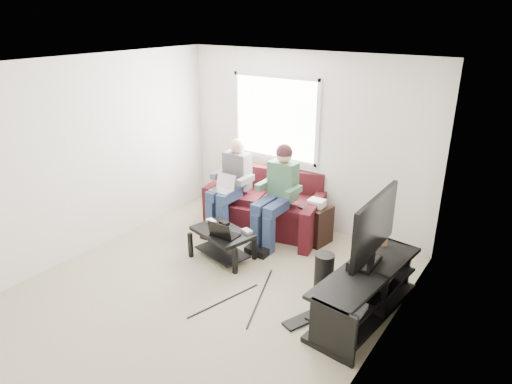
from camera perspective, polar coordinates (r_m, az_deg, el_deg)
floor at (r=5.61m, az=-5.84°, el=-11.93°), size 4.50×4.50×0.00m
ceiling at (r=4.70m, az=-7.08°, el=15.50°), size 4.50×4.50×0.00m
wall_back at (r=6.78m, az=6.05°, el=6.22°), size 4.50×0.00×4.50m
wall_front at (r=3.78m, az=-29.34°, el=-9.68°), size 4.50×0.00×4.50m
wall_left at (r=6.44m, az=-20.13°, el=4.15°), size 0.00×4.50×4.50m
wall_right at (r=4.10m, az=15.54°, el=-5.15°), size 0.00×4.50×4.50m
window at (r=6.94m, az=2.41°, el=9.23°), size 1.48×0.04×1.28m
sofa at (r=6.95m, az=1.17°, el=-1.86°), size 2.02×1.17×0.86m
person_left at (r=6.76m, az=-3.16°, el=1.32°), size 0.40×0.71×1.36m
person_right at (r=6.33m, az=2.72°, el=0.46°), size 0.40×0.71×1.40m
laptop_silver at (r=6.61m, az=-4.22°, el=0.65°), size 0.39×0.34×0.24m
coffee_table at (r=6.08m, az=-4.26°, el=-5.79°), size 0.90×0.68×0.40m
laptop_black at (r=5.86m, az=-3.89°, el=-4.42°), size 0.37×0.28×0.24m
controller_a at (r=6.27m, az=-5.63°, el=-3.66°), size 0.16×0.13×0.04m
controller_b at (r=6.21m, az=-3.99°, el=-3.87°), size 0.16×0.13×0.04m
controller_c at (r=5.97m, az=-1.13°, el=-4.92°), size 0.16×0.13×0.04m
tv_stand at (r=5.18m, az=13.42°, el=-12.32°), size 0.68×1.71×0.55m
tv at (r=4.89m, az=14.60°, el=-4.26°), size 0.12×1.10×0.81m
soundbar at (r=5.11m, az=12.93°, el=-8.09°), size 0.12×0.50×0.10m
drink_cup at (r=5.53m, az=15.69°, el=-5.84°), size 0.08×0.08×0.12m
console_white at (r=4.83m, az=11.68°, el=-13.88°), size 0.30×0.22×0.06m
console_grey at (r=5.38m, az=14.70°, el=-10.02°), size 0.34×0.26×0.08m
console_black at (r=5.10m, az=13.28°, el=-11.85°), size 0.38×0.30×0.07m
subwoofer at (r=5.43m, az=8.48°, el=-10.11°), size 0.22×0.22×0.51m
keyboard_floor at (r=5.11m, az=6.00°, el=-15.54°), size 0.33×0.51×0.03m
end_table at (r=6.54m, az=7.45°, el=-3.88°), size 0.37×0.37×0.65m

